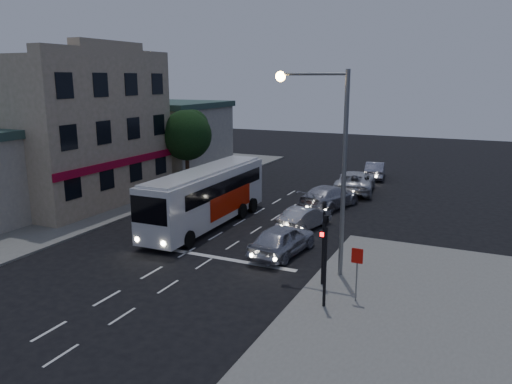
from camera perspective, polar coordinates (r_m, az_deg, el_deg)
The scene contains 17 objects.
ground at distance 24.50m, azimuth -10.44°, elevation -8.26°, with size 120.00×120.00×0.00m, color black.
sidewalk_near at distance 16.94m, azimuth 20.92°, elevation -18.94°, with size 12.00×24.00×0.12m, color slate.
sidewalk_far at distance 38.44m, azimuth -19.48°, elevation -0.91°, with size 12.00×50.00×0.12m, color slate.
road_markings at distance 26.47m, azimuth -4.00°, elevation -6.43°, with size 8.00×30.55×0.01m.
tour_bus at distance 30.05m, azimuth -5.69°, elevation -0.38°, with size 2.70×11.37×3.48m.
car_suv at distance 25.31m, azimuth 3.03°, elevation -5.45°, with size 1.87×4.65×1.58m, color #A5A7B5.
car_sedan_a at distance 29.69m, azimuth 5.56°, elevation -2.94°, with size 1.43×4.09×1.35m, color #B3B4BB.
car_sedan_b at distance 34.60m, azimuth 8.36°, elevation -0.53°, with size 2.22×5.45×1.58m, color #ABACB7.
car_sedan_c at distance 39.74m, azimuth 11.27°, elevation 1.17°, with size 2.79×6.04×1.68m, color silver.
car_extra at distance 45.62m, azimuth 13.44°, elevation 2.45°, with size 1.58×4.52×1.49m, color #8F90A2.
traffic_signal_main at distance 21.13m, azimuth 7.72°, elevation -4.66°, with size 0.25×0.35×4.10m.
traffic_signal_side at distance 19.15m, azimuth 7.96°, elevation -6.55°, with size 0.18×0.15×4.10m.
regulatory_sign at distance 20.07m, azimuth 11.46°, elevation -8.27°, with size 0.45×0.12×2.20m.
streetlight at distance 21.81m, azimuth 8.46°, elevation 4.80°, with size 3.32×0.44×9.00m.
main_building at distance 38.29m, azimuth -21.09°, elevation 6.67°, with size 10.12×12.00×11.00m.
low_building_north at distance 47.31m, azimuth -10.07°, elevation 6.21°, with size 9.40×9.40×6.50m.
street_tree at distance 40.14m, azimuth -7.95°, elevation 6.71°, with size 4.00×4.00×6.20m.
Camera 1 is at (13.43, -18.52, 8.77)m, focal length 35.00 mm.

